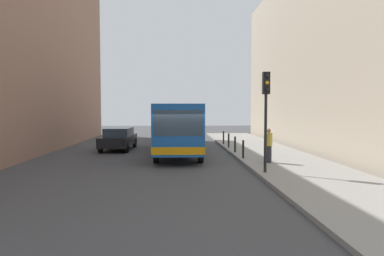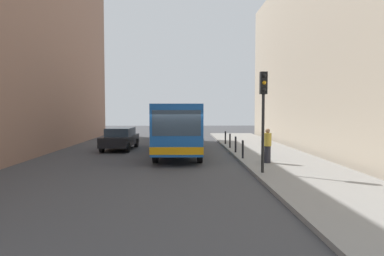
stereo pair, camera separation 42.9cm
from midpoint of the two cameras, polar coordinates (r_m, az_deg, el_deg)
ground_plane at (r=16.96m, az=-1.76°, el=-6.16°), size 80.00×80.00×0.00m
sidewalk at (r=17.76m, az=16.02°, el=-5.61°), size 4.40×40.00×0.15m
building_right at (r=23.95m, az=27.61°, el=11.61°), size 7.00×32.00×12.82m
bus at (r=21.47m, az=-1.50°, el=0.44°), size 2.68×11.06×3.00m
car_beside_bus at (r=23.70m, az=-11.33°, el=-1.65°), size 2.04×4.49×1.48m
car_behind_bus at (r=31.19m, az=-1.43°, el=-0.44°), size 2.13×4.52×1.48m
traffic_light at (r=14.26m, az=12.61°, el=4.13°), size 0.28×0.33×4.10m
bollard_near at (r=18.37m, az=9.10°, el=-3.51°), size 0.11×0.11×0.95m
bollard_mid at (r=20.80m, az=7.84°, el=-2.72°), size 0.11×0.11×0.95m
bollard_far at (r=23.25m, az=6.85°, el=-2.09°), size 0.11×0.11×0.95m
bollard_farthest at (r=25.70m, az=6.05°, el=-1.59°), size 0.11×0.11×0.95m
pedestrian_near_signal at (r=17.03m, az=13.12°, el=-2.88°), size 0.38×0.38×1.66m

